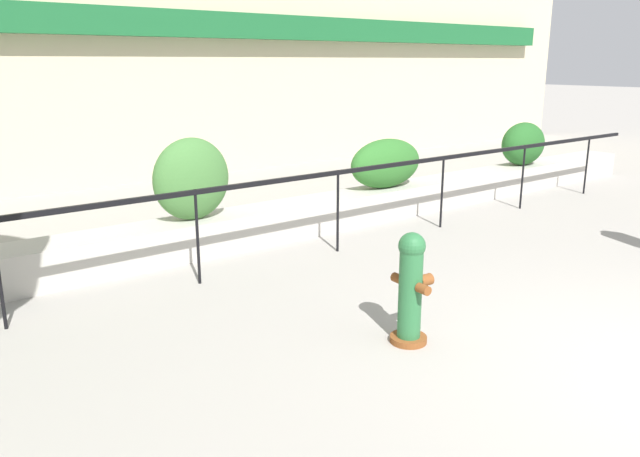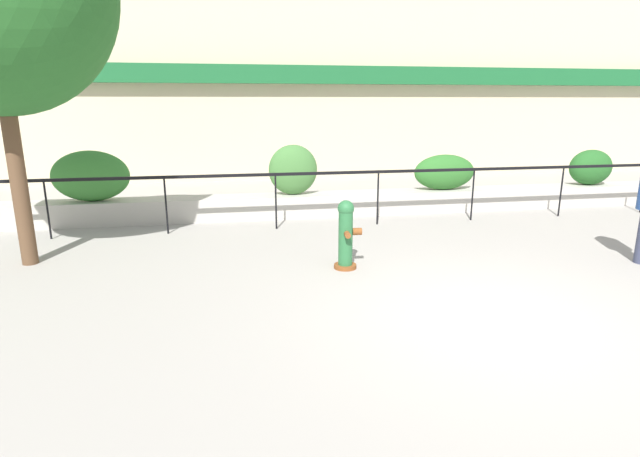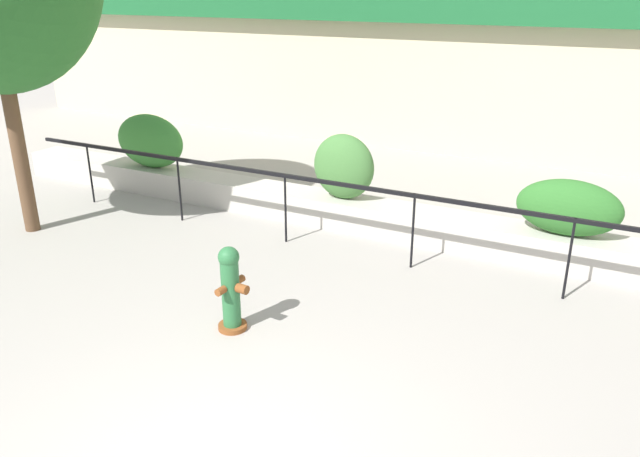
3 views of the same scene
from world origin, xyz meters
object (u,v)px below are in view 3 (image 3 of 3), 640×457
at_px(hedge_bush_1, 344,167).
at_px(fire_hydrant, 231,288).
at_px(hedge_bush_0, 150,141).
at_px(hedge_bush_2, 569,208).

distance_m(hedge_bush_1, fire_hydrant, 3.83).
distance_m(hedge_bush_0, fire_hydrant, 5.94).
bearing_deg(fire_hydrant, hedge_bush_2, 49.05).
height_order(hedge_bush_0, hedge_bush_2, hedge_bush_0).
height_order(hedge_bush_0, fire_hydrant, hedge_bush_0).
height_order(hedge_bush_1, hedge_bush_2, hedge_bush_1).
height_order(hedge_bush_0, hedge_bush_1, hedge_bush_1).
xyz_separation_m(hedge_bush_1, hedge_bush_2, (3.60, 0.00, -0.14)).
bearing_deg(fire_hydrant, hedge_bush_0, 140.34).
xyz_separation_m(hedge_bush_0, fire_hydrant, (4.56, -3.78, -0.48)).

